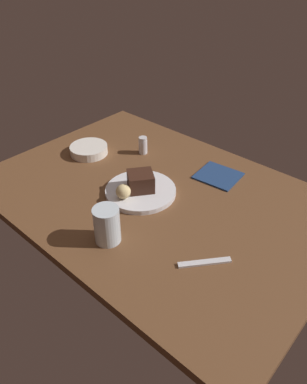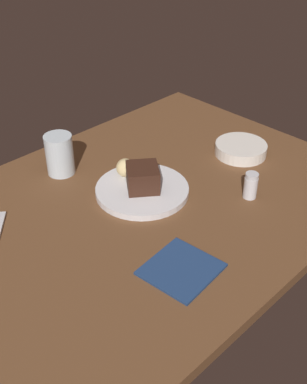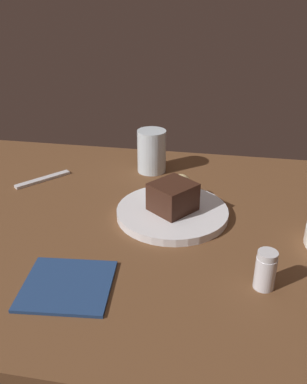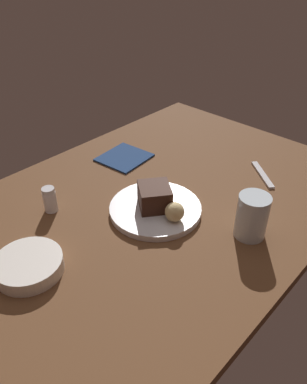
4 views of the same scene
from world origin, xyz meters
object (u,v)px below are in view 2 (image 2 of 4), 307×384
Objects in this scene: chocolate_cake_slice at (143,178)px; water_glass at (60,154)px; salt_shaker at (251,186)px; dessert_plate at (142,190)px; side_bowl at (241,149)px; bread_roll at (125,168)px; folded_napkin at (181,269)px.

water_glass reaches higher than chocolate_cake_slice.
water_glass is at bearing -58.11° from salt_shaker.
side_bowl is at bearing 170.31° from dessert_plate.
bread_roll is (-0.83, -7.36, 3.37)cm from dessert_plate.
chocolate_cake_slice reaches higher than dessert_plate.
folded_napkin is (49.13, 21.06, -1.41)cm from side_bowl.
water_glass is at bearing -95.90° from folded_napkin.
bread_roll is at bearing -95.72° from chocolate_cake_slice.
side_bowl is at bearing 170.63° from chocolate_cake_slice.
chocolate_cake_slice is at bearing 111.03° from water_glass.
chocolate_cake_slice is 0.75× the size of water_glass.
salt_shaker is at bearing 131.54° from dessert_plate.
salt_shaker is 0.62× the size of water_glass.
water_glass is at bearing -33.77° from side_bowl.
folded_napkin is (32.86, 5.99, -3.22)cm from salt_shaker.
folded_napkin is (14.29, 26.81, -4.57)cm from chocolate_cake_slice.
folded_napkin is at bearing 66.37° from bread_roll.
chocolate_cake_slice is 1.20× the size of salt_shaker.
side_bowl is at bearing 158.65° from bread_roll.
chocolate_cake_slice is 0.57× the size of folded_napkin.
dessert_plate is 2.86× the size of chocolate_cake_slice.
salt_shaker reaches higher than side_bowl.
side_bowl is at bearing -156.79° from folded_napkin.
bread_roll is 0.33× the size of folded_napkin.
bread_roll is 18.88cm from water_glass.
chocolate_cake_slice is 1.72× the size of bread_roll.
folded_napkin is (14.22, 27.03, -0.57)cm from dessert_plate.
folded_napkin is at bearing 84.10° from water_glass.
chocolate_cake_slice is at bearing -9.37° from side_bowl.
folded_napkin is at bearing 23.21° from side_bowl.
side_bowl reaches higher than dessert_plate.
bread_roll reaches higher than side_bowl.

